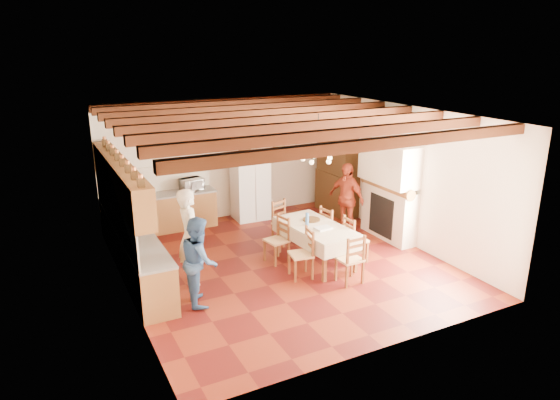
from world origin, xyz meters
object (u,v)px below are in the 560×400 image
(chair_left_near, at_px, (301,253))
(chair_right_far, at_px, (332,228))
(refrigerator, at_px, (250,186))
(person_man, at_px, (190,237))
(person_woman_red, at_px, (346,198))
(chair_left_far, at_px, (277,240))
(chair_end_near, at_px, (350,258))
(hutch, at_px, (338,167))
(chair_right_near, at_px, (356,239))
(person_woman_blue, at_px, (199,260))
(microwave, at_px, (192,184))
(dining_table, at_px, (316,229))
(chair_end_far, at_px, (284,222))

(chair_left_near, relative_size, chair_right_far, 1.00)
(refrigerator, xyz_separation_m, person_man, (-2.41, -2.79, 0.07))
(refrigerator, xyz_separation_m, person_woman_red, (1.57, -1.91, -0.00))
(chair_left_far, relative_size, chair_end_near, 1.00)
(person_man, bearing_deg, chair_end_near, -108.51)
(hutch, distance_m, chair_left_near, 4.03)
(chair_right_near, bearing_deg, person_woman_blue, 94.55)
(chair_right_far, bearing_deg, chair_end_near, 150.39)
(chair_end_near, bearing_deg, chair_right_near, -132.68)
(chair_right_far, bearing_deg, chair_right_near, 177.70)
(chair_right_near, height_order, person_woman_red, person_woman_red)
(person_woman_blue, height_order, person_woman_red, person_woman_red)
(chair_end_near, height_order, person_woman_red, person_woman_red)
(person_woman_red, relative_size, microwave, 3.24)
(chair_right_far, distance_m, chair_end_near, 1.60)
(hutch, height_order, chair_left_near, hutch)
(dining_table, height_order, chair_right_far, chair_right_far)
(chair_end_near, bearing_deg, chair_right_far, -112.04)
(hutch, xyz_separation_m, chair_end_far, (-2.21, -1.25, -0.73))
(person_man, bearing_deg, person_woman_blue, -178.11)
(chair_right_near, relative_size, person_woman_blue, 0.63)
(chair_left_far, xyz_separation_m, microwave, (-0.86, 2.80, 0.56))
(hutch, relative_size, chair_right_near, 2.52)
(chair_right_near, height_order, microwave, microwave)
(dining_table, xyz_separation_m, person_man, (-2.50, 0.25, 0.20))
(chair_end_far, height_order, microwave, microwave)
(chair_end_near, height_order, chair_end_far, same)
(refrigerator, bearing_deg, person_man, -128.70)
(refrigerator, xyz_separation_m, chair_end_near, (0.19, -4.10, -0.36))
(chair_right_far, distance_m, person_man, 3.19)
(hutch, distance_m, person_woman_blue, 5.56)
(refrigerator, xyz_separation_m, hutch, (2.20, -0.60, 0.37))
(refrigerator, bearing_deg, hutch, -13.27)
(person_man, bearing_deg, chair_left_far, -78.22)
(chair_right_near, xyz_separation_m, chair_end_far, (-0.85, 1.51, 0.00))
(person_man, relative_size, person_woman_blue, 1.18)
(refrigerator, relative_size, chair_end_near, 1.75)
(chair_left_near, distance_m, chair_end_far, 1.73)
(chair_left_far, bearing_deg, refrigerator, 156.94)
(chair_left_near, height_order, person_woman_blue, person_woman_blue)
(refrigerator, relative_size, person_man, 0.93)
(dining_table, relative_size, person_woman_red, 1.12)
(dining_table, xyz_separation_m, microwave, (-1.55, 3.17, 0.34))
(chair_left_near, height_order, person_man, person_man)
(chair_right_far, bearing_deg, person_woman_blue, 97.26)
(chair_left_near, relative_size, person_man, 0.53)
(chair_end_far, height_order, person_woman_blue, person_woman_blue)
(chair_left_near, xyz_separation_m, person_man, (-1.90, 0.71, 0.43))
(refrigerator, distance_m, microwave, 1.48)
(chair_right_far, bearing_deg, chair_end_far, 36.11)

